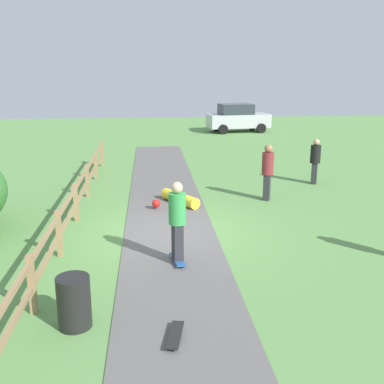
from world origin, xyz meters
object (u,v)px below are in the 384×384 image
at_px(bystander_black, 315,159).
at_px(bystander_maroon, 268,169).
at_px(skater_riding, 177,218).
at_px(skateboard_loose, 175,335).
at_px(parked_car_silver, 238,118).
at_px(trash_bin, 74,302).
at_px(skater_fallen, 178,199).

bearing_deg(bystander_black, bystander_maroon, -139.28).
xyz_separation_m(skater_riding, skateboard_loose, (-0.23, -2.99, -0.97)).
bearing_deg(parked_car_silver, bystander_black, -89.70).
relative_size(skater_riding, skateboard_loose, 2.25).
xyz_separation_m(skater_riding, bystander_black, (5.61, 6.88, -0.12)).
height_order(skater_riding, bystander_maroon, skater_riding).
relative_size(trash_bin, skater_fallen, 0.58).
xyz_separation_m(trash_bin, skater_riding, (1.88, 2.44, 0.61)).
xyz_separation_m(trash_bin, bystander_maroon, (5.14, 7.30, 0.58)).
bearing_deg(parked_car_silver, trash_bin, -107.03).
relative_size(skateboard_loose, bystander_black, 0.48).
bearing_deg(trash_bin, skateboard_loose, -18.66).
xyz_separation_m(skater_riding, skater_fallen, (0.31, 4.54, -0.86)).
bearing_deg(bystander_black, skater_fallen, -156.21).
bearing_deg(skater_fallen, skateboard_loose, -94.11).
bearing_deg(parked_car_silver, skater_fallen, -106.86).
bearing_deg(bystander_black, skater_riding, -129.19).
relative_size(skater_fallen, skateboard_loose, 1.87).
relative_size(skater_riding, bystander_maroon, 1.00).
relative_size(trash_bin, skater_riding, 0.49).
bearing_deg(skater_fallen, trash_bin, -107.43).
distance_m(skater_riding, bystander_black, 8.87).
bearing_deg(bystander_black, trash_bin, -128.80).
height_order(skater_fallen, skateboard_loose, skater_fallen).
bearing_deg(skater_riding, bystander_maroon, 56.12).
distance_m(skateboard_loose, bystander_maroon, 8.65).
bearing_deg(bystander_black, skateboard_loose, -120.60).
height_order(skater_fallen, parked_car_silver, parked_car_silver).
bearing_deg(skater_riding, skateboard_loose, -94.42).
relative_size(skater_fallen, parked_car_silver, 0.35).
distance_m(trash_bin, parked_car_silver, 25.30).
bearing_deg(parked_car_silver, skateboard_loose, -103.10).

